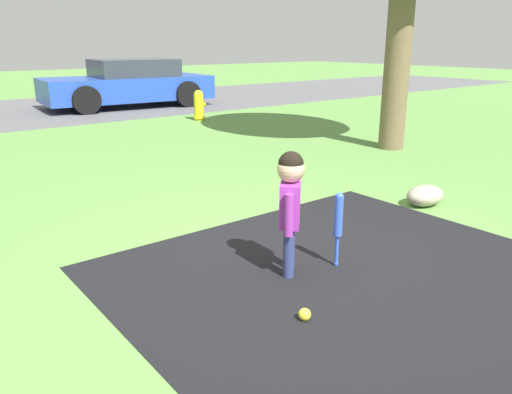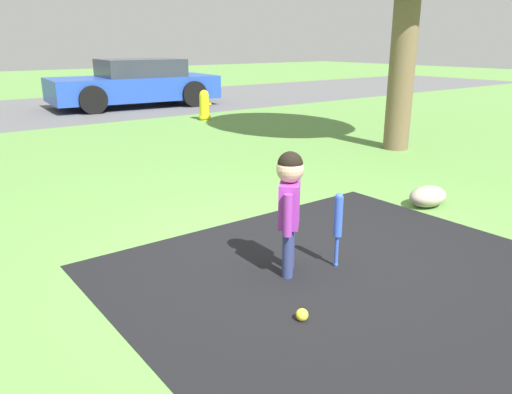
% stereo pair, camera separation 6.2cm
% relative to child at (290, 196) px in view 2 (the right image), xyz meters
% --- Properties ---
extents(ground_plane, '(60.00, 60.00, 0.00)m').
position_rel_child_xyz_m(ground_plane, '(0.09, 0.15, -0.60)').
color(ground_plane, '#5B8C42').
extents(child, '(0.29, 0.29, 0.93)m').
position_rel_child_xyz_m(child, '(0.00, 0.00, 0.00)').
color(child, navy).
rests_on(child, ground).
extents(baseball_bat, '(0.07, 0.07, 0.60)m').
position_rel_child_xyz_m(baseball_bat, '(0.36, -0.14, -0.22)').
color(baseball_bat, blue).
rests_on(baseball_bat, ground).
extents(sports_ball, '(0.08, 0.08, 0.08)m').
position_rel_child_xyz_m(sports_ball, '(-0.38, -0.57, -0.56)').
color(sports_ball, yellow).
rests_on(sports_ball, ground).
extents(fire_hydrant, '(0.30, 0.26, 0.66)m').
position_rel_child_xyz_m(fire_hydrant, '(3.54, 6.93, -0.28)').
color(fire_hydrant, yellow).
rests_on(fire_hydrant, ground).
extents(parked_car, '(4.42, 2.32, 1.23)m').
position_rel_child_xyz_m(parked_car, '(3.37, 10.13, -0.01)').
color(parked_car, '#2347AD').
rests_on(parked_car, ground).
extents(edging_rock, '(0.46, 0.32, 0.21)m').
position_rel_child_xyz_m(edging_rock, '(2.22, 0.32, -0.50)').
color(edging_rock, '#9E937F').
rests_on(edging_rock, ground).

